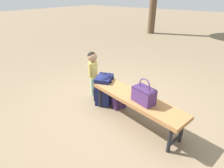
{
  "coord_description": "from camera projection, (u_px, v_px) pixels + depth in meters",
  "views": [
    {
      "loc": [
        -1.55,
        2.18,
        1.86
      ],
      "look_at": [
        0.19,
        -0.05,
        0.45
      ],
      "focal_mm": 30.0,
      "sensor_mm": 36.0,
      "label": 1
    }
  ],
  "objects": [
    {
      "name": "child_standing",
      "position": [
        93.0,
        67.0,
        3.5
      ],
      "size": [
        0.18,
        0.24,
        0.88
      ],
      "color": "#B2D8B2",
      "rests_on": "ground"
    },
    {
      "name": "park_bench",
      "position": [
        136.0,
        100.0,
        2.8
      ],
      "size": [
        1.65,
        0.68,
        0.45
      ],
      "color": "#9E6B3D",
      "rests_on": "ground"
    },
    {
      "name": "handbag",
      "position": [
        144.0,
        94.0,
        2.59
      ],
      "size": [
        0.36,
        0.26,
        0.37
      ],
      "color": "#4C2D66",
      "rests_on": "park_bench"
    },
    {
      "name": "ground_plane",
      "position": [
        119.0,
        111.0,
        3.22
      ],
      "size": [
        40.0,
        40.0,
        0.0
      ],
      "primitive_type": "plane",
      "color": "#7F6B51",
      "rests_on": "ground"
    },
    {
      "name": "backpack_small",
      "position": [
        119.0,
        98.0,
        3.27
      ],
      "size": [
        0.25,
        0.27,
        0.37
      ],
      "color": "#4C2D66",
      "rests_on": "ground"
    },
    {
      "name": "backpack_large",
      "position": [
        104.0,
        88.0,
        3.37
      ],
      "size": [
        0.39,
        0.43,
        0.6
      ],
      "color": "#191E4C",
      "rests_on": "ground"
    }
  ]
}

